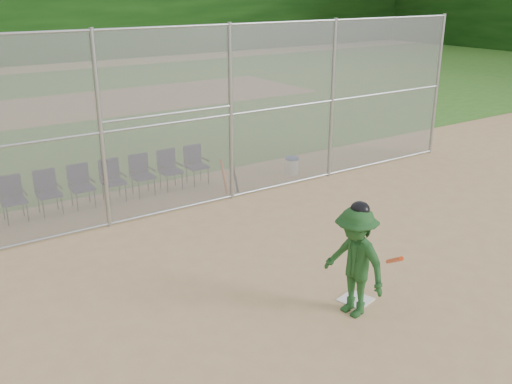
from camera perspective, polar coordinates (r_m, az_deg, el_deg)
ground at (r=9.33m, az=8.77°, el=-10.76°), size 100.00×100.00×0.00m
grass_strip at (r=24.89m, az=-20.56°, el=7.74°), size 100.00×100.00×0.00m
dirt_patch_far at (r=24.89m, az=-20.56°, el=7.74°), size 24.00×24.00×0.00m
backstop_fence at (r=12.43m, az=-6.50°, el=7.47°), size 16.09×0.09×4.00m
home_plate at (r=9.38m, az=9.93°, el=-10.54°), size 0.54×0.54×0.02m
batter_at_plate at (r=8.63m, az=9.87°, el=-6.83°), size 1.01×1.32×1.82m
water_cooler at (r=15.16m, az=3.61°, el=2.65°), size 0.36×0.36×0.46m
spare_bats at (r=13.74m, az=-2.68°, el=1.61°), size 0.36×0.35×0.83m
chair_1 at (r=13.04m, az=-23.08°, el=-0.72°), size 0.54×0.52×0.96m
chair_2 at (r=13.18m, az=-20.00°, el=-0.11°), size 0.54×0.52×0.96m
chair_3 at (r=13.35m, az=-17.00°, el=0.49°), size 0.54×0.52×0.96m
chair_4 at (r=13.56m, az=-14.08°, el=1.07°), size 0.54×0.52×0.96m
chair_5 at (r=13.80m, az=-11.25°, el=1.63°), size 0.54×0.52×0.96m
chair_6 at (r=14.08m, az=-8.53°, el=2.16°), size 0.54×0.52×0.96m
chair_7 at (r=14.39m, az=-5.91°, el=2.67°), size 0.54×0.52×0.96m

